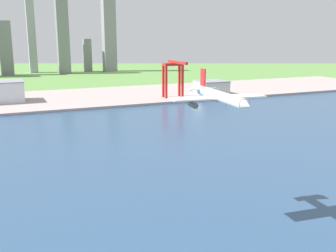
% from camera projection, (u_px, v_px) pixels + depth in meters
% --- Properties ---
extents(ground_plane, '(2400.00, 2400.00, 0.00)m').
position_uv_depth(ground_plane, '(124.00, 141.00, 259.35)').
color(ground_plane, '#5E8F45').
extents(water_bay, '(840.00, 360.00, 0.15)m').
position_uv_depth(water_bay, '(159.00, 168.00, 205.81)').
color(water_bay, '#2D4C70').
rests_on(water_bay, ground).
extents(industrial_pier, '(840.00, 140.00, 2.50)m').
position_uv_depth(industrial_pier, '(71.00, 98.00, 428.57)').
color(industrial_pier, '#AC9A97').
rests_on(industrial_pier, ground).
extents(airplane_landing, '(35.33, 38.99, 12.02)m').
position_uv_depth(airplane_landing, '(220.00, 97.00, 137.20)').
color(airplane_landing, white).
extents(port_crane_red, '(21.62, 44.44, 39.51)m').
position_uv_depth(port_crane_red, '(174.00, 71.00, 421.59)').
color(port_crane_red, red).
rests_on(port_crane_red, industrial_pier).
extents(warehouse_annex, '(31.92, 31.55, 15.42)m').
position_uv_depth(warehouse_annex, '(211.00, 87.00, 451.29)').
color(warehouse_annex, silver).
rests_on(warehouse_annex, industrial_pier).
extents(distant_skyline, '(295.83, 68.99, 147.53)m').
position_uv_depth(distant_skyline, '(46.00, 40.00, 713.74)').
color(distant_skyline, '#A2A7AA').
rests_on(distant_skyline, ground).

